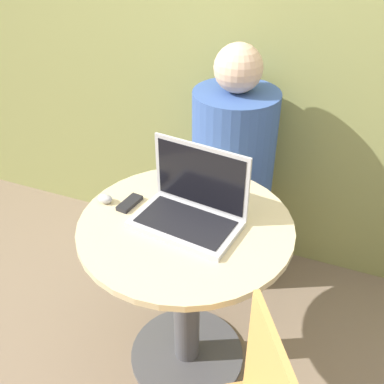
{
  "coord_description": "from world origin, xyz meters",
  "views": [
    {
      "loc": [
        0.49,
        -1.14,
        1.72
      ],
      "look_at": [
        0.0,
        0.05,
        0.84
      ],
      "focal_mm": 42.0,
      "sensor_mm": 36.0,
      "label": 1
    }
  ],
  "objects": [
    {
      "name": "ground_plane",
      "position": [
        0.0,
        0.0,
        0.0
      ],
      "size": [
        12.0,
        12.0,
        0.0
      ],
      "primitive_type": "plane",
      "color": "#7F6B56"
    },
    {
      "name": "back_wall",
      "position": [
        0.0,
        0.85,
        1.3
      ],
      "size": [
        7.0,
        0.05,
        2.6
      ],
      "color": "#939956",
      "rests_on": "ground_plane"
    },
    {
      "name": "round_table",
      "position": [
        0.0,
        0.0,
        0.5
      ],
      "size": [
        0.76,
        0.76,
        0.74
      ],
      "color": "#4C4C51",
      "rests_on": "ground_plane"
    },
    {
      "name": "laptop",
      "position": [
        0.01,
        0.02,
        0.81
      ],
      "size": [
        0.39,
        0.27,
        0.27
      ],
      "color": "#B7B7BC",
      "rests_on": "round_table"
    },
    {
      "name": "cell_phone",
      "position": [
        -0.23,
        0.02,
        0.75
      ],
      "size": [
        0.06,
        0.11,
        0.02
      ],
      "color": "black",
      "rests_on": "round_table"
    },
    {
      "name": "computer_mouse",
      "position": [
        -0.32,
        -0.0,
        0.76
      ],
      "size": [
        0.06,
        0.04,
        0.03
      ],
      "color": "#B2B2B7",
      "rests_on": "round_table"
    },
    {
      "name": "person_seated",
      "position": [
        -0.03,
        0.66,
        0.5
      ],
      "size": [
        0.45,
        0.61,
        1.21
      ],
      "color": "brown",
      "rests_on": "ground_plane"
    }
  ]
}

